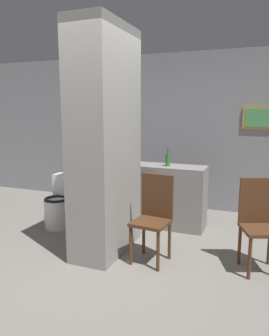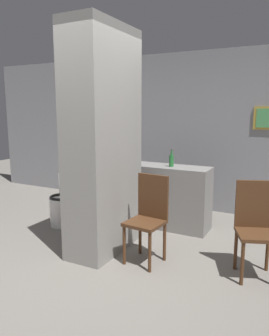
{
  "view_description": "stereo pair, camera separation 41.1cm",
  "coord_description": "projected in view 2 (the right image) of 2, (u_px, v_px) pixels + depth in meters",
  "views": [
    {
      "loc": [
        1.62,
        -2.85,
        1.67
      ],
      "look_at": [
        0.12,
        0.91,
        0.95
      ],
      "focal_mm": 35.0,
      "sensor_mm": 36.0,
      "label": 1
    },
    {
      "loc": [
        1.99,
        -2.68,
        1.67
      ],
      "look_at": [
        0.12,
        0.91,
        0.95
      ],
      "focal_mm": 35.0,
      "sensor_mm": 36.0,
      "label": 2
    }
  ],
  "objects": [
    {
      "name": "wall_back",
      "position": [
        174.0,
        132.0,
        5.61
      ],
      "size": [
        8.0,
        0.09,
        2.6
      ],
      "color": "gray",
      "rests_on": "ground_plane"
    },
    {
      "name": "chair_near_pillar",
      "position": [
        148.0,
        215.0,
        3.61
      ],
      "size": [
        0.41,
        0.41,
        0.97
      ],
      "rotation": [
        0.0,
        0.0,
        -0.1
      ],
      "color": "#4C2D19",
      "rests_on": "ground_plane"
    },
    {
      "name": "ground_plane",
      "position": [
        86.0,
        267.0,
        3.54
      ],
      "size": [
        14.0,
        14.0,
        0.0
      ],
      "primitive_type": "plane",
      "color": "slate"
    },
    {
      "name": "bottle_tall",
      "position": [
        171.0,
        160.0,
        4.54
      ],
      "size": [
        0.06,
        0.06,
        0.25
      ],
      "color": "#267233",
      "rests_on": "counter_shelf"
    },
    {
      "name": "pillar_center",
      "position": [
        103.0,
        142.0,
        3.79
      ],
      "size": [
        0.51,
        1.03,
        2.6
      ],
      "color": "gray",
      "rests_on": "ground_plane"
    },
    {
      "name": "bicycle",
      "position": [
        115.0,
        192.0,
        5.23
      ],
      "size": [
        1.73,
        0.42,
        0.79
      ],
      "color": "black",
      "rests_on": "ground_plane"
    },
    {
      "name": "chair_by_doorway",
      "position": [
        255.0,
        225.0,
        3.29
      ],
      "size": [
        0.49,
        0.49,
        0.97
      ],
      "rotation": [
        0.0,
        0.0,
        0.37
      ],
      "color": "#4C2D19",
      "rests_on": "ground_plane"
    },
    {
      "name": "toilet",
      "position": [
        65.0,
        203.0,
        4.8
      ],
      "size": [
        0.35,
        0.51,
        0.74
      ],
      "color": "white",
      "rests_on": "ground_plane"
    },
    {
      "name": "counter_shelf",
      "position": [
        167.0,
        196.0,
        4.69
      ],
      "size": [
        1.22,
        0.44,
        0.89
      ],
      "color": "gray",
      "rests_on": "ground_plane"
    }
  ]
}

